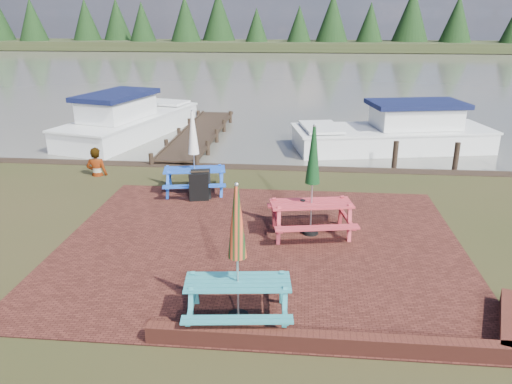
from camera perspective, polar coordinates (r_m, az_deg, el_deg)
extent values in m
plane|color=black|center=(10.40, 0.04, -8.56)|extent=(120.00, 120.00, 0.00)
cube|color=#331510|center=(11.28, 0.52, -6.11)|extent=(9.00, 7.50, 0.02)
cube|color=#4C1E16|center=(8.10, 9.30, -16.70)|extent=(6.00, 0.22, 0.30)
cube|color=#4C1E16|center=(9.39, 26.77, -13.23)|extent=(0.82, 1.77, 0.30)
cube|color=#45423B|center=(46.38, 4.45, 13.61)|extent=(120.00, 60.00, 0.02)
cube|color=black|center=(75.25, 4.95, 16.33)|extent=(120.00, 10.00, 1.20)
cube|color=teal|center=(8.42, -2.10, -10.26)|extent=(1.82, 0.87, 0.04)
cube|color=teal|center=(8.01, -2.18, -14.38)|extent=(1.77, 0.42, 0.04)
cube|color=teal|center=(9.14, -1.98, -9.71)|extent=(1.77, 0.42, 0.04)
cube|color=teal|center=(8.66, -7.22, -12.28)|extent=(0.24, 1.52, 0.72)
cube|color=teal|center=(8.62, 3.11, -12.29)|extent=(0.24, 1.52, 0.72)
cylinder|color=black|center=(8.78, -2.04, -14.06)|extent=(0.35, 0.35, 0.10)
cylinder|color=#B2B2B7|center=(8.18, -2.14, -7.24)|extent=(0.04, 0.04, 2.44)
cone|color=red|center=(7.94, -2.19, -3.48)|extent=(0.31, 0.31, 1.22)
cube|color=#AB2B34|center=(11.62, 6.36, -1.33)|extent=(1.98, 1.06, 0.04)
cube|color=#AB2B34|center=(11.09, 7.00, -4.10)|extent=(1.90, 0.59, 0.04)
cube|color=#AB2B34|center=(12.38, 5.68, -1.46)|extent=(1.90, 0.59, 0.04)
cube|color=#AB2B34|center=(11.64, 2.34, -3.24)|extent=(0.38, 1.62, 0.77)
cube|color=#AB2B34|center=(11.95, 10.13, -2.92)|extent=(0.38, 1.62, 0.77)
cylinder|color=black|center=(11.90, 6.23, -4.57)|extent=(0.38, 0.38, 0.10)
cylinder|color=#B2B2B7|center=(11.44, 6.46, 1.17)|extent=(0.04, 0.04, 2.61)
cone|color=black|center=(11.26, 6.58, 4.19)|extent=(0.33, 0.33, 1.31)
cube|color=#1641A9|center=(14.38, -7.04, 2.57)|extent=(1.83, 0.98, 0.04)
cube|color=#1641A9|center=(13.85, -7.07, 0.66)|extent=(1.75, 0.54, 0.04)
cube|color=#1641A9|center=(15.09, -6.93, 2.29)|extent=(1.75, 0.54, 0.04)
cube|color=#1641A9|center=(14.54, -9.95, 1.13)|extent=(0.35, 1.50, 0.71)
cube|color=#1641A9|center=(14.48, -4.00, 1.31)|extent=(0.35, 1.50, 0.71)
cylinder|color=black|center=(14.59, -6.93, 0.07)|extent=(0.35, 0.35, 0.10)
cylinder|color=#B2B2B7|center=(14.25, -7.12, 4.46)|extent=(0.03, 0.03, 2.42)
cone|color=silver|center=(14.11, -7.22, 6.73)|extent=(0.31, 0.31, 1.21)
cube|color=black|center=(13.69, -6.54, 0.46)|extent=(0.57, 0.33, 0.86)
cube|color=black|center=(13.96, -6.30, 0.86)|extent=(0.57, 0.33, 0.86)
cube|color=black|center=(13.69, -6.49, 2.32)|extent=(0.53, 0.16, 0.03)
cube|color=black|center=(21.61, -6.40, 6.78)|extent=(1.60, 9.00, 0.06)
cube|color=black|center=(21.76, -8.35, 6.92)|extent=(0.08, 9.00, 0.08)
cube|color=black|center=(21.46, -4.43, 6.89)|extent=(0.08, 9.00, 0.08)
cylinder|color=black|center=(17.65, -11.83, 2.78)|extent=(0.16, 0.16, 1.00)
cylinder|color=black|center=(17.25, -6.73, 2.67)|extent=(0.16, 0.16, 1.00)
cube|color=silver|center=(22.76, -14.02, 7.06)|extent=(4.44, 7.94, 1.07)
cube|color=silver|center=(22.65, -14.14, 8.44)|extent=(4.52, 8.09, 0.09)
cube|color=silver|center=(21.83, -15.58, 9.29)|extent=(2.61, 3.53, 0.91)
cube|color=black|center=(21.75, -15.71, 10.62)|extent=(2.93, 4.02, 0.19)
cube|color=silver|center=(24.99, -10.48, 10.05)|extent=(2.47, 1.87, 0.11)
cube|color=silver|center=(20.57, 15.17, 5.58)|extent=(7.88, 4.03, 1.00)
cube|color=silver|center=(20.46, 15.30, 6.99)|extent=(8.03, 4.11, 0.08)
cube|color=silver|center=(20.70, 17.78, 8.26)|extent=(3.46, 2.46, 0.85)
cube|color=black|center=(20.62, 17.92, 9.57)|extent=(3.94, 2.75, 0.18)
cube|color=silver|center=(19.59, 7.45, 7.37)|extent=(1.76, 2.44, 0.10)
imported|color=gray|center=(16.62, -17.99, 4.81)|extent=(0.69, 0.47, 1.83)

